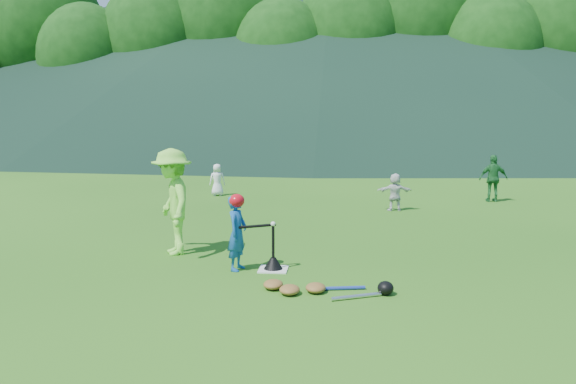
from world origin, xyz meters
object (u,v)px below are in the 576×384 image
Objects in this scene: adult_coach at (173,202)px; equipment_pile at (316,288)px; fielder_a at (217,180)px; fielder_c at (493,178)px; home_plate at (273,269)px; batting_tee at (273,262)px; batter_child at (237,233)px; fielder_d at (395,192)px.

equipment_pile is at bearing 25.97° from adult_coach.
fielder_c is (7.99, -0.46, 0.18)m from fielder_a.
fielder_c reaches higher than home_plate.
fielder_c is at bearing 106.09° from adult_coach.
equipment_pile is at bearing -56.37° from batting_tee.
fielder_a is at bearing 108.35° from home_plate.
batter_child is at bearing 140.95° from equipment_pile.
equipment_pile reaches higher than home_plate.
equipment_pile is (0.72, -1.08, 0.06)m from home_plate.
fielder_c is (5.32, 7.59, 0.65)m from home_plate.
fielder_c reaches higher than batter_child.
fielder_d is at bearing 112.04° from adult_coach.
batter_child is at bearing -175.93° from batting_tee.
batter_child is at bearing -175.93° from home_plate.
fielder_c is 1.94× the size of batting_tee.
home_plate is at bearing 91.23° from fielder_a.
fielder_d is (5.10, -2.24, -0.00)m from fielder_a.
equipment_pile is (1.28, -1.04, -0.52)m from batter_child.
home_plate is 1.30m from equipment_pile.
adult_coach is 1.93× the size of fielder_d.
fielder_a is 8.01m from fielder_c.
batter_child is 1.74× the size of batting_tee.
fielder_c is at bearing -25.43° from batter_child.
batting_tee reaches higher than home_plate.
fielder_d reaches higher than home_plate.
fielder_c is 1.38× the size of fielder_d.
adult_coach is (-1.86, 0.87, 0.92)m from home_plate.
batter_child is 9.63m from fielder_c.
fielder_a is at bearing -29.30° from fielder_d.
batter_child is at bearing 28.02° from adult_coach.
batter_child is 0.66× the size of equipment_pile.
fielder_d is (4.29, 4.94, -0.45)m from adult_coach.
fielder_a is at bearing 108.35° from batting_tee.
adult_coach is 6.56m from fielder_d.
adult_coach is 1.91× the size of fielder_a.
adult_coach is 3.35m from equipment_pile.
home_plate is at bearing 123.63° from equipment_pile.
batting_tee is (0.00, 0.00, 0.12)m from home_plate.
fielder_a is (-0.81, 7.18, -0.44)m from adult_coach.
fielder_c reaches higher than fielder_d.
batter_child reaches higher than batting_tee.
fielder_a is 1.01× the size of fielder_d.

